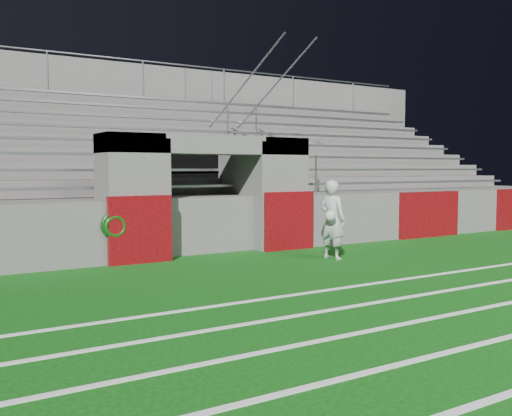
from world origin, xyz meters
TOP-DOWN VIEW (x-y plane):
  - ground at (0.00, 0.00)m, footprint 90.00×90.00m
  - stadium_structure at (0.00, 7.97)m, footprint 26.00×8.48m
  - goalkeeper_with_ball at (1.78, 1.35)m, footprint 0.60×0.68m
  - hose_coil at (-2.32, 2.93)m, footprint 0.55×0.14m

SIDE VIEW (x-z plane):
  - ground at x=0.00m, z-range 0.00..0.00m
  - hose_coil at x=-2.32m, z-range 0.51..1.06m
  - goalkeeper_with_ball at x=1.78m, z-range 0.00..1.65m
  - stadium_structure at x=0.00m, z-range -1.22..4.20m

